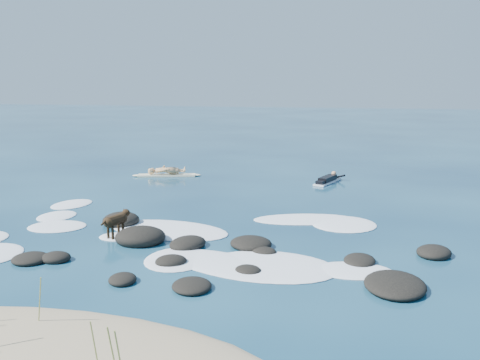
# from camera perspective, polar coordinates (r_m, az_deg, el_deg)

# --- Properties ---
(ground) EXTENTS (160.00, 160.00, 0.00)m
(ground) POSITION_cam_1_polar(r_m,az_deg,el_deg) (16.37, -5.51, -5.47)
(ground) COLOR #0A2642
(ground) RESTS_ON ground
(dune_grass) EXTENTS (4.06, 1.82, 1.22)m
(dune_grass) POSITION_cam_1_polar(r_m,az_deg,el_deg) (9.48, -23.80, -14.44)
(dune_grass) COLOR olive
(dune_grass) RESTS_ON ground
(reef_rocks) EXTENTS (11.13, 5.89, 0.58)m
(reef_rocks) POSITION_cam_1_polar(r_m,az_deg,el_deg) (14.32, -3.26, -7.36)
(reef_rocks) COLOR black
(reef_rocks) RESTS_ON ground
(breaking_foam) EXTENTS (13.47, 8.21, 0.12)m
(breaking_foam) POSITION_cam_1_polar(r_m,az_deg,el_deg) (15.52, -7.47, -6.38)
(breaking_foam) COLOR white
(breaking_foam) RESTS_ON ground
(standing_surfer_rig) EXTENTS (3.23, 1.33, 1.87)m
(standing_surfer_rig) POSITION_cam_1_polar(r_m,az_deg,el_deg) (25.81, -7.85, 2.01)
(standing_surfer_rig) COLOR #F2ECC1
(standing_surfer_rig) RESTS_ON ground
(paddling_surfer_rig) EXTENTS (1.32, 2.40, 0.42)m
(paddling_surfer_rig) POSITION_cam_1_polar(r_m,az_deg,el_deg) (24.33, 9.35, 0.04)
(paddling_surfer_rig) COLOR white
(paddling_surfer_rig) RESTS_ON ground
(dog) EXTENTS (0.52, 1.25, 0.81)m
(dog) POSITION_cam_1_polar(r_m,az_deg,el_deg) (15.91, -13.01, -4.17)
(dog) COLOR black
(dog) RESTS_ON ground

